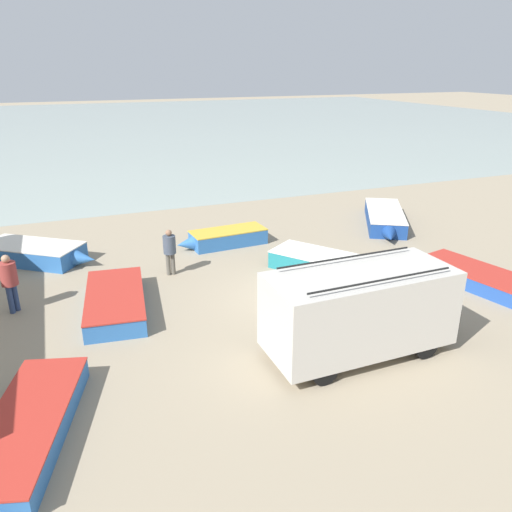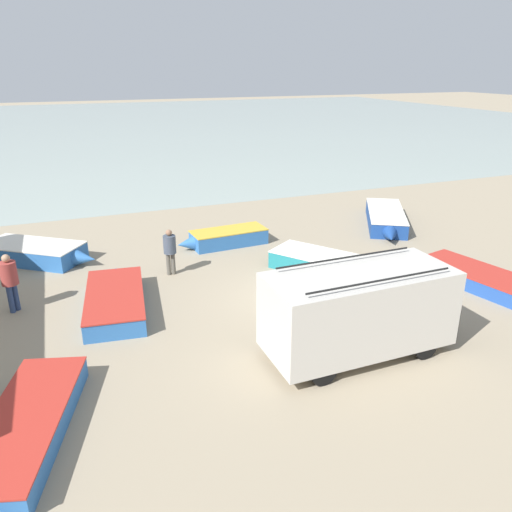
% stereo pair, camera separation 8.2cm
% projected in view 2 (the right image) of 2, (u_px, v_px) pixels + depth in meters
% --- Properties ---
extents(ground_plane, '(200.00, 200.00, 0.00)m').
position_uv_depth(ground_plane, '(302.00, 300.00, 15.84)').
color(ground_plane, gray).
extents(sea_water, '(120.00, 80.00, 0.01)m').
position_uv_depth(sea_water, '(112.00, 126.00, 60.97)').
color(sea_water, '#99A89E').
rests_on(sea_water, ground_plane).
extents(parked_van, '(4.85, 2.05, 2.38)m').
position_uv_depth(parked_van, '(359.00, 309.00, 12.50)').
color(parked_van, beige).
rests_on(parked_van, ground_plane).
extents(fishing_rowboat_0, '(2.16, 4.80, 0.57)m').
position_uv_depth(fishing_rowboat_0, '(115.00, 299.00, 15.21)').
color(fishing_rowboat_0, '#2D66AD').
rests_on(fishing_rowboat_0, ground_plane).
extents(fishing_rowboat_1, '(3.71, 5.22, 0.68)m').
position_uv_depth(fishing_rowboat_1, '(386.00, 219.00, 22.98)').
color(fishing_rowboat_1, navy).
rests_on(fishing_rowboat_1, ground_plane).
extents(fishing_rowboat_2, '(2.49, 4.79, 0.51)m').
position_uv_depth(fishing_rowboat_2, '(479.00, 278.00, 16.80)').
color(fishing_rowboat_2, '#234CA3').
rests_on(fishing_rowboat_2, ground_plane).
extents(fishing_rowboat_3, '(2.58, 5.12, 0.51)m').
position_uv_depth(fishing_rowboat_3, '(24.00, 431.00, 9.78)').
color(fishing_rowboat_3, '#2D66AD').
rests_on(fishing_rowboat_3, ground_plane).
extents(fishing_rowboat_4, '(3.33, 4.15, 0.65)m').
position_uv_depth(fishing_rowboat_4, '(325.00, 264.00, 17.83)').
color(fishing_rowboat_4, '#1E757F').
rests_on(fishing_rowboat_4, ground_plane).
extents(fishing_rowboat_5, '(4.31, 3.62, 0.68)m').
position_uv_depth(fishing_rowboat_5, '(36.00, 253.00, 18.82)').
color(fishing_rowboat_5, '#2D66AD').
rests_on(fishing_rowboat_5, ground_plane).
extents(fishing_rowboat_6, '(3.78, 1.45, 0.64)m').
position_uv_depth(fishing_rowboat_6, '(225.00, 238.00, 20.52)').
color(fishing_rowboat_6, '#2D66AD').
rests_on(fishing_rowboat_6, ground_plane).
extents(fisherman_1, '(0.44, 0.44, 1.67)m').
position_uv_depth(fisherman_1, '(170.00, 248.00, 17.40)').
color(fisherman_1, '#5B564C').
rests_on(fisherman_1, ground_plane).
extents(fisherman_2, '(0.48, 0.48, 1.83)m').
position_uv_depth(fisherman_2, '(9.00, 278.00, 14.72)').
color(fisherman_2, navy).
rests_on(fisherman_2, ground_plane).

